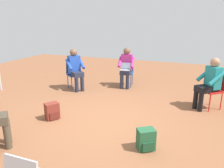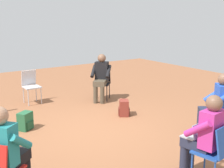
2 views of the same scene
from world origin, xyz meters
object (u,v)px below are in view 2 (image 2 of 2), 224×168
Objects in this scene: backpack_by_empty_chair at (124,109)px; chair_southeast at (102,81)px; chair_east at (31,84)px; person_in_teal at (6,148)px; backpack_near_laptop_user at (25,122)px; person_in_blue at (217,103)px; person_with_laptop at (205,133)px; chair_west at (216,150)px; person_in_black at (101,75)px.

chair_southeast is at bearing -14.16° from backpack_by_empty_chair.
person_in_teal is at bearing 65.70° from chair_east.
backpack_near_laptop_user is at bearing 116.59° from person_in_teal.
person_in_blue reaches higher than backpack_by_empty_chair.
chair_east is 5.09m from person_with_laptop.
person_with_laptop is at bearing 120.86° from chair_southeast.
chair_west is 0.69× the size of person_in_black.
chair_west is 0.69× the size of person_with_laptop.
chair_west is 0.26m from person_with_laptop.
person_in_black reaches higher than backpack_by_empty_chair.
person_in_black and person_in_blue have the same top height.
chair_west is 2.36× the size of backpack_by_empty_chair.
person_with_laptop and person_in_teal have the same top height.
chair_west is at bearing -90.00° from person_with_laptop.
person_with_laptop is at bearing 96.32° from chair_east.
person_with_laptop is 3.44× the size of backpack_by_empty_chair.
person_in_black reaches higher than chair_southeast.
chair_east is (0.74, 1.72, 0.00)m from chair_southeast.
person_in_teal is (-3.16, 3.39, 0.00)m from person_in_black.
chair_southeast is at bearing -67.57° from backpack_near_laptop_user.
person_in_teal is 3.67m from backpack_by_empty_chair.
backpack_by_empty_chair is at bearing 121.37° from chair_east.
chair_east is at bearing 116.49° from person_in_teal.
backpack_near_laptop_user is (2.45, 2.73, -0.54)m from person_in_blue.
backpack_by_empty_chair is at bearing 67.89° from chair_west.
person_with_laptop reaches higher than backpack_near_laptop_user.
person_in_blue is at bearing 47.22° from person_in_teal.
chair_west is at bearing 23.74° from person_in_teal.
person_in_teal is (1.21, 2.40, 0.20)m from chair_west.
person_in_teal is 1.00× the size of person_in_blue.
chair_east is at bearing 17.57° from person_in_black.
chair_southeast is 0.69× the size of person_with_laptop.
person_with_laptop is at bearing 26.82° from person_in_teal.
backpack_near_laptop_user is 1.00× the size of backpack_by_empty_chair.
chair_west is at bearing -157.77° from backpack_near_laptop_user.
chair_southeast is 4.81m from person_in_teal.
person_in_teal is at bearing 144.93° from chair_west.
person_in_teal is at bearing 88.58° from person_in_black.
person_in_black is at bearing -10.51° from backpack_by_empty_chair.
person_in_black reaches higher than chair_west.
person_in_blue is 3.44× the size of backpack_by_empty_chair.
chair_southeast is 4.47m from person_with_laptop.
backpack_by_empty_chair is (2.03, 0.58, -0.54)m from person_in_blue.
backpack_by_empty_chair is (3.03, -0.74, -0.34)m from chair_west.
person_in_blue reaches higher than chair_east.
person_in_black is (-0.85, -1.61, 0.20)m from chair_east.
person_with_laptop reaches higher than backpack_by_empty_chair.
chair_west is at bearing 165.04° from person_in_blue.
chair_east is at bearing 31.71° from backpack_by_empty_chair.
person_in_blue is at bearing -164.03° from backpack_by_empty_chair.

